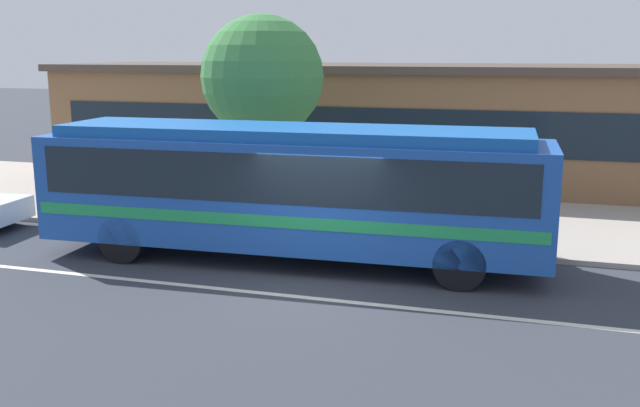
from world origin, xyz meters
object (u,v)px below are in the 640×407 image
object	(u,v)px
transit_bus	(291,184)
pedestrian_standing_by_tree	(161,182)
street_tree_near_stop	(262,77)
pedestrian_waiting_near_sign	(407,190)
pedestrian_walking_along_curb	(504,207)

from	to	relation	value
transit_bus	pedestrian_standing_by_tree	xyz separation A→B (m)	(-4.30, 2.13, -0.57)
pedestrian_standing_by_tree	street_tree_near_stop	world-z (taller)	street_tree_near_stop
pedestrian_waiting_near_sign	street_tree_near_stop	xyz separation A→B (m)	(-4.26, 1.31, 2.63)
pedestrian_walking_along_curb	pedestrian_standing_by_tree	distance (m)	8.62
pedestrian_waiting_near_sign	street_tree_near_stop	bearing A→B (deg)	162.97
transit_bus	pedestrian_waiting_near_sign	distance (m)	3.62
transit_bus	pedestrian_standing_by_tree	size ratio (longest dim) A/B	6.37
pedestrian_standing_by_tree	transit_bus	bearing A→B (deg)	-26.39
transit_bus	pedestrian_standing_by_tree	world-z (taller)	transit_bus
transit_bus	pedestrian_standing_by_tree	bearing A→B (deg)	153.61
pedestrian_waiting_near_sign	pedestrian_standing_by_tree	world-z (taller)	pedestrian_standing_by_tree
pedestrian_standing_by_tree	pedestrian_waiting_near_sign	bearing A→B (deg)	7.73
pedestrian_standing_by_tree	street_tree_near_stop	xyz separation A→B (m)	(2.01, 2.16, 2.62)
transit_bus	pedestrian_standing_by_tree	distance (m)	4.83
pedestrian_walking_along_curb	pedestrian_standing_by_tree	world-z (taller)	pedestrian_standing_by_tree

